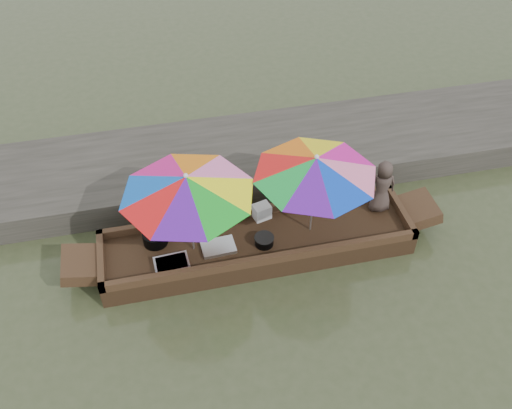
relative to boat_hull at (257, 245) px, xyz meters
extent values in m
plane|color=#384125|center=(0.00, 0.00, -0.17)|extent=(80.00, 80.00, 0.00)
cube|color=#2D2B26|center=(0.00, 2.20, 0.08)|extent=(22.00, 2.20, 0.50)
cube|color=black|center=(0.00, 0.00, 0.00)|extent=(5.06, 1.20, 0.35)
cylinder|color=black|center=(-1.61, 0.26, 0.28)|extent=(0.40, 0.40, 0.21)
cube|color=silver|center=(-1.42, -0.30, 0.22)|extent=(0.55, 0.40, 0.09)
cube|color=silver|center=(-0.66, -0.09, 0.21)|extent=(0.55, 0.39, 0.06)
cylinder|color=black|center=(0.08, -0.16, 0.25)|extent=(0.30, 0.30, 0.14)
cube|color=silver|center=(0.18, 0.45, 0.30)|extent=(0.33, 0.28, 0.26)
imported|color=#3E322C|center=(2.16, 0.23, 0.67)|extent=(0.51, 0.35, 0.99)
camera|label=1|loc=(-1.41, -6.17, 6.91)|focal=40.00mm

